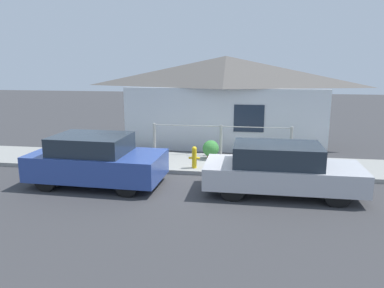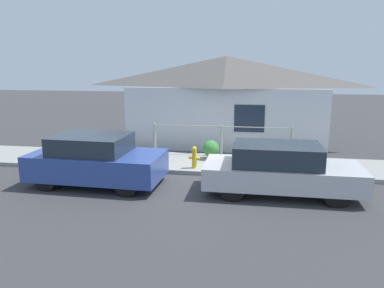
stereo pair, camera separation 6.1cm
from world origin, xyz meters
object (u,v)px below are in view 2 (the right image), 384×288
(car_right, at_px, (280,169))
(potted_plant_corner, at_px, (276,149))
(potted_plant_by_fence, at_px, (123,146))
(car_left, at_px, (96,160))
(fire_hydrant, at_px, (194,157))
(potted_plant_near_hydrant, at_px, (211,149))

(car_right, bearing_deg, potted_plant_corner, 88.73)
(potted_plant_corner, bearing_deg, potted_plant_by_fence, 179.04)
(car_left, relative_size, fire_hydrant, 5.39)
(potted_plant_by_fence, height_order, potted_plant_corner, potted_plant_corner)
(fire_hydrant, xyz_separation_m, potted_plant_near_hydrant, (0.39, 1.18, -0.01))
(car_right, bearing_deg, potted_plant_by_fence, 149.69)
(car_left, height_order, potted_plant_corner, car_left)
(car_left, relative_size, potted_plant_near_hydrant, 5.78)
(car_right, relative_size, potted_plant_by_fence, 8.70)
(car_right, relative_size, potted_plant_corner, 6.41)
(potted_plant_near_hydrant, xyz_separation_m, potted_plant_by_fence, (-3.24, 0.39, -0.09))
(car_left, distance_m, fire_hydrant, 2.99)
(fire_hydrant, relative_size, potted_plant_corner, 1.10)
(car_left, xyz_separation_m, potted_plant_corner, (5.09, 3.09, -0.23))
(fire_hydrant, distance_m, potted_plant_corner, 2.97)
(car_left, height_order, fire_hydrant, car_left)
(car_right, xyz_separation_m, potted_plant_corner, (0.09, 3.09, -0.19))
(car_left, relative_size, car_right, 0.93)
(car_left, xyz_separation_m, potted_plant_by_fence, (-0.34, 3.18, -0.32))
(car_right, bearing_deg, car_left, -179.52)
(potted_plant_corner, bearing_deg, car_left, -148.78)
(potted_plant_near_hydrant, xyz_separation_m, potted_plant_corner, (2.18, 0.30, -0.00))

